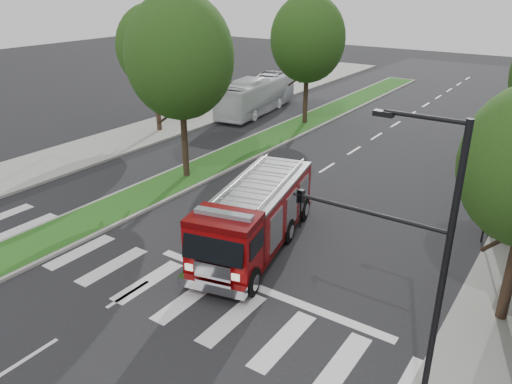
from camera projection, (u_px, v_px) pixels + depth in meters
ground at (199, 249)px, 21.21m from camera, size 140.00×140.00×0.00m
sidewalk_left at (135, 136)px, 36.28m from camera, size 5.00×80.00×0.15m
median at (292, 129)px, 37.97m from camera, size 3.00×50.00×0.15m
tree_median_near at (180, 57)px, 26.20m from camera, size 5.80×5.80×10.16m
tree_median_far at (308, 39)px, 36.98m from camera, size 5.60×5.60×9.72m
tree_left_mid at (153, 47)px, 35.15m from camera, size 5.20×5.20×9.16m
streetlight_right_near at (407, 251)px, 11.75m from camera, size 4.08×0.22×8.00m
fire_engine at (255, 216)px, 20.84m from camera, size 4.42×8.99×3.00m
city_bus at (257, 95)px, 42.55m from camera, size 3.95×10.94×2.98m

